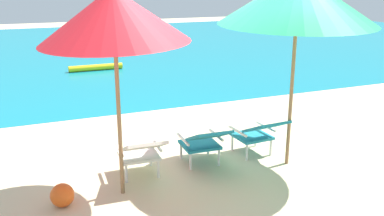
{
  "coord_description": "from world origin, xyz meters",
  "views": [
    {
      "loc": [
        -2.36,
        -5.27,
        2.59
      ],
      "look_at": [
        0.0,
        0.39,
        0.75
      ],
      "focal_mm": 39.6,
      "sensor_mm": 36.0,
      "label": 1
    }
  ],
  "objects": [
    {
      "name": "ground_plane",
      "position": [
        0.0,
        4.0,
        0.0
      ],
      "size": [
        40.0,
        40.0,
        0.0
      ],
      "primitive_type": "plane",
      "color": "beige"
    },
    {
      "name": "ocean_band",
      "position": [
        0.0,
        11.85,
        0.0
      ],
      "size": [
        40.0,
        18.0,
        0.01
      ],
      "primitive_type": "cube",
      "color": "teal",
      "rests_on": "ground_plane"
    },
    {
      "name": "swim_buoy",
      "position": [
        -0.2,
        7.44,
        0.1
      ],
      "size": [
        1.6,
        0.18,
        0.18
      ],
      "primitive_type": "cylinder",
      "rotation": [
        0.0,
        1.57,
        0.0
      ],
      "color": "yellow",
      "rests_on": "ocean_band"
    },
    {
      "name": "lounge_chair_left",
      "position": [
        -0.96,
        -0.15,
        0.4
      ],
      "size": [
        0.58,
        0.9,
        0.68
      ],
      "color": "silver",
      "rests_on": "ground_plane"
    },
    {
      "name": "lounge_chair_center",
      "position": [
        -0.03,
        -0.12,
        0.4
      ],
      "size": [
        0.58,
        0.9,
        0.68
      ],
      "color": "teal",
      "rests_on": "ground_plane"
    },
    {
      "name": "lounge_chair_right",
      "position": [
        0.89,
        -0.1,
        0.4
      ],
      "size": [
        0.58,
        0.9,
        0.68
      ],
      "color": "teal",
      "rests_on": "ground_plane"
    },
    {
      "name": "beach_umbrella_left",
      "position": [
        -1.3,
        -0.44,
        2.22
      ],
      "size": [
        2.44,
        2.43,
        2.56
      ],
      "color": "olive",
      "rests_on": "ground_plane"
    },
    {
      "name": "beach_ball",
      "position": [
        -2.04,
        -0.49,
        0.14
      ],
      "size": [
        0.29,
        0.29,
        0.29
      ],
      "primitive_type": "sphere",
      "color": "#EA5619",
      "rests_on": "ground_plane"
    }
  ]
}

